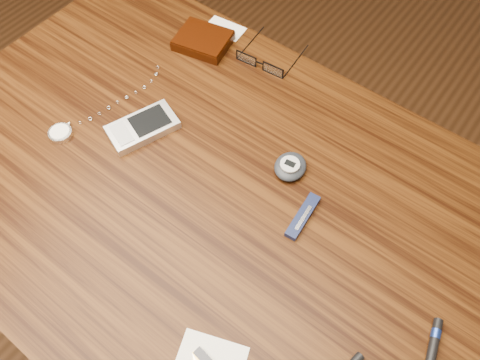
{
  "coord_description": "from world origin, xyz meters",
  "views": [
    {
      "loc": [
        0.31,
        -0.28,
        1.41
      ],
      "look_at": [
        0.07,
        0.04,
        0.76
      ],
      "focal_mm": 35.0,
      "sensor_mm": 36.0,
      "label": 1
    }
  ],
  "objects_px": {
    "pedometer": "(290,166)",
    "pocket_knife": "(303,216)",
    "desk": "(198,208)",
    "wallet_and_card": "(204,40)",
    "pocket_watch": "(64,131)",
    "pda_phone": "(143,127)",
    "eyeglasses": "(261,63)"
  },
  "relations": [
    {
      "from": "pocket_watch",
      "to": "pocket_knife",
      "type": "xyz_separation_m",
      "value": [
        0.42,
        0.11,
        -0.0
      ]
    },
    {
      "from": "pocket_watch",
      "to": "pocket_knife",
      "type": "bearing_deg",
      "value": 14.92
    },
    {
      "from": "desk",
      "to": "pocket_knife",
      "type": "height_order",
      "value": "pocket_knife"
    },
    {
      "from": "eyeglasses",
      "to": "wallet_and_card",
      "type": "bearing_deg",
      "value": -171.3
    },
    {
      "from": "pocket_knife",
      "to": "pedometer",
      "type": "bearing_deg",
      "value": 136.68
    },
    {
      "from": "desk",
      "to": "pedometer",
      "type": "relative_size",
      "value": 15.07
    },
    {
      "from": "pda_phone",
      "to": "pocket_knife",
      "type": "height_order",
      "value": "pda_phone"
    },
    {
      "from": "eyeglasses",
      "to": "pda_phone",
      "type": "relative_size",
      "value": 0.88
    },
    {
      "from": "pedometer",
      "to": "pocket_knife",
      "type": "height_order",
      "value": "pedometer"
    },
    {
      "from": "pocket_watch",
      "to": "pedometer",
      "type": "xyz_separation_m",
      "value": [
        0.36,
        0.18,
        0.01
      ]
    },
    {
      "from": "eyeglasses",
      "to": "pda_phone",
      "type": "distance_m",
      "value": 0.26
    },
    {
      "from": "pocket_watch",
      "to": "pedometer",
      "type": "bearing_deg",
      "value": 26.1
    },
    {
      "from": "pocket_knife",
      "to": "desk",
      "type": "bearing_deg",
      "value": -165.31
    },
    {
      "from": "pocket_watch",
      "to": "pda_phone",
      "type": "distance_m",
      "value": 0.14
    },
    {
      "from": "desk",
      "to": "pocket_watch",
      "type": "xyz_separation_m",
      "value": [
        -0.24,
        -0.07,
        0.11
      ]
    },
    {
      "from": "wallet_and_card",
      "to": "pedometer",
      "type": "height_order",
      "value": "pedometer"
    },
    {
      "from": "desk",
      "to": "eyeglasses",
      "type": "relative_size",
      "value": 8.51
    },
    {
      "from": "desk",
      "to": "pedometer",
      "type": "bearing_deg",
      "value": 43.44
    },
    {
      "from": "eyeglasses",
      "to": "pedometer",
      "type": "height_order",
      "value": "pedometer"
    },
    {
      "from": "desk",
      "to": "pocket_knife",
      "type": "bearing_deg",
      "value": 14.69
    },
    {
      "from": "desk",
      "to": "wallet_and_card",
      "type": "relative_size",
      "value": 6.97
    },
    {
      "from": "pocket_knife",
      "to": "pda_phone",
      "type": "bearing_deg",
      "value": -175.68
    },
    {
      "from": "wallet_and_card",
      "to": "pedometer",
      "type": "xyz_separation_m",
      "value": [
        0.31,
        -0.15,
        -0.0
      ]
    },
    {
      "from": "pedometer",
      "to": "pocket_watch",
      "type": "bearing_deg",
      "value": -153.9
    },
    {
      "from": "eyeglasses",
      "to": "pocket_watch",
      "type": "distance_m",
      "value": 0.39
    },
    {
      "from": "eyeglasses",
      "to": "pocket_knife",
      "type": "distance_m",
      "value": 0.33
    },
    {
      "from": "wallet_and_card",
      "to": "desk",
      "type": "bearing_deg",
      "value": -53.44
    },
    {
      "from": "pedometer",
      "to": "pocket_knife",
      "type": "distance_m",
      "value": 0.09
    },
    {
      "from": "pedometer",
      "to": "pocket_knife",
      "type": "relative_size",
      "value": 0.77
    },
    {
      "from": "desk",
      "to": "eyeglasses",
      "type": "height_order",
      "value": "eyeglasses"
    },
    {
      "from": "desk",
      "to": "pedometer",
      "type": "xyz_separation_m",
      "value": [
        0.12,
        0.11,
        0.11
      ]
    },
    {
      "from": "eyeglasses",
      "to": "pocket_watch",
      "type": "xyz_separation_m",
      "value": [
        -0.18,
        -0.34,
        -0.0
      ]
    }
  ]
}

